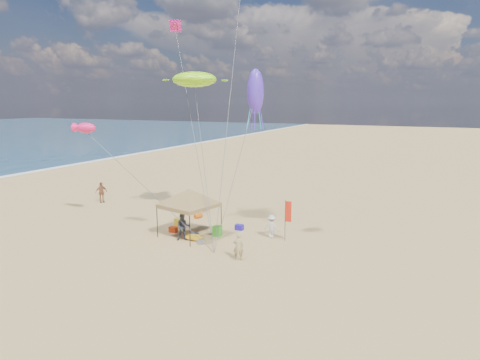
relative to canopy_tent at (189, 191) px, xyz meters
The scene contains 19 objects.
ground 5.40m from the canopy_tent, 37.45° to the right, with size 280.00×280.00×0.00m, color tan.
canopy_tent is the anchor object (origin of this frame).
feather_flag 6.53m from the canopy_tent, 16.01° to the left, with size 0.40×0.07×2.65m.
cooler_red 3.23m from the canopy_tent, behind, with size 0.54×0.38×0.38m, color #AB2D0D.
cooler_blue 4.56m from the canopy_tent, 47.00° to the left, with size 0.54×0.38×0.38m, color #2314A7.
bag_navy 2.95m from the canopy_tent, 29.13° to the right, with size 0.36×0.36×0.60m, color #0E2340.
bag_orange 5.19m from the canopy_tent, 113.32° to the left, with size 0.36×0.36×0.60m, color #C8540B.
chair_green 3.28m from the canopy_tent, 24.06° to the left, with size 0.50×0.50×0.70m, color #2E921A.
chair_yellow 3.45m from the canopy_tent, 142.27° to the left, with size 0.50×0.50×0.70m, color yellow.
crate_grey 3.46m from the canopy_tent, 37.45° to the right, with size 0.34×0.30×0.28m, color slate.
beach_cart 3.02m from the canopy_tent, 40.61° to the right, with size 0.90×0.50×0.24m, color yellow.
person_near_a 5.82m from the canopy_tent, 28.01° to the right, with size 0.58×0.38×1.59m, color tan.
person_near_b 2.39m from the canopy_tent, 83.40° to the right, with size 0.86×0.67×1.77m, color #3A404F.
person_near_c 5.86m from the canopy_tent, 20.63° to the left, with size 0.99×0.57×1.54m, color silver.
person_far_a 13.13m from the canopy_tent, 158.28° to the left, with size 1.07×0.44×1.82m, color #9F603D.
turtle_kite 8.19m from the canopy_tent, 113.73° to the left, with size 3.30×2.64×1.10m, color #97FC12.
fish_kite 8.92m from the canopy_tent, behind, with size 1.68×0.84×0.75m, color #FF1E69.
squid_kite 7.61m from the canopy_tent, 23.42° to the left, with size 1.06×1.06×2.75m, color #4E2DC8.
stunt_kite_pink 16.94m from the canopy_tent, 126.15° to the left, with size 1.04×0.03×1.04m, color #DD209D.
Camera 1 is at (10.76, -20.08, 8.77)m, focal length 31.51 mm.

